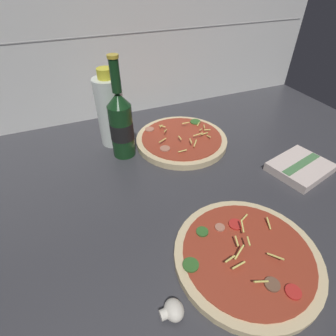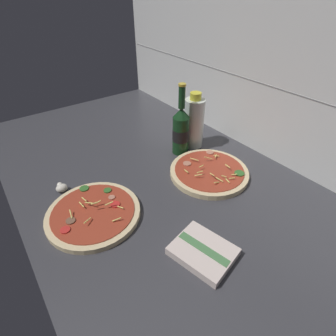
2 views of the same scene
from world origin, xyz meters
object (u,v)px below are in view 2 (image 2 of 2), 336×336
pizza_near (94,213)px  mushroom_left (62,188)px  beer_bottle (181,130)px  oil_bottle (194,122)px  dish_towel (203,251)px  pizza_far (209,172)px

pizza_near → mushroom_left: (-17.36, -3.89, 0.33)cm
beer_bottle → oil_bottle: size_ratio=1.23×
oil_bottle → dish_towel: oil_bottle is taller
pizza_near → dish_towel: 34.81cm
oil_bottle → pizza_near: bearing=-75.3°
dish_towel → mushroom_left: bearing=-156.1°
pizza_far → beer_bottle: 20.55cm
mushroom_left → pizza_near: bearing=12.6°
beer_bottle → dish_towel: bearing=-32.1°
pizza_far → beer_bottle: bearing=176.4°
pizza_far → mushroom_left: (-23.27, -46.78, 0.23)cm
pizza_far → oil_bottle: size_ratio=1.23×
pizza_near → pizza_far: 43.30cm
oil_bottle → mushroom_left: (-3.74, -55.84, -9.39)cm
mushroom_left → pizza_far: bearing=63.6°
pizza_far → mushroom_left: size_ratio=7.14×
pizza_far → mushroom_left: 52.25cm
beer_bottle → pizza_far: bearing=-3.6°
pizza_far → mushroom_left: bearing=-116.4°
pizza_near → oil_bottle: size_ratio=1.22×
mushroom_left → beer_bottle: bearing=84.2°
oil_bottle → dish_towel: bearing=-38.4°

